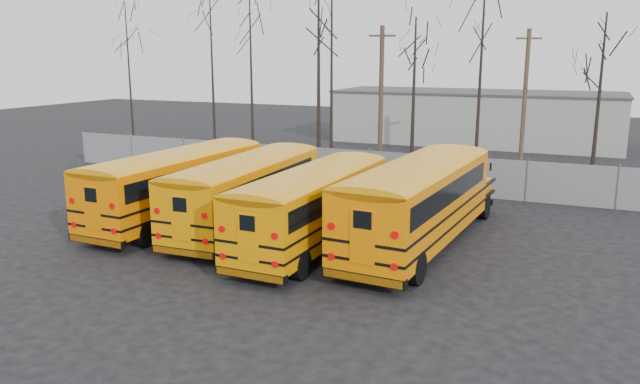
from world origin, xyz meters
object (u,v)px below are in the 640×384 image
at_px(bus_b, 249,186).
at_px(utility_pole_right, 525,99).
at_px(bus_c, 316,200).
at_px(bus_d, 420,196).
at_px(utility_pole_left, 381,100).
at_px(bus_a, 180,179).

relative_size(bus_b, utility_pole_right, 1.29).
bearing_deg(bus_c, bus_d, 23.58).
distance_m(bus_b, utility_pole_left, 13.74).
distance_m(bus_a, utility_pole_left, 14.48).
relative_size(bus_b, utility_pole_left, 1.27).
bearing_deg(bus_a, bus_c, -6.06).
height_order(bus_b, bus_d, bus_d).
xyz_separation_m(bus_b, utility_pole_right, (8.69, 17.97, 2.57)).
bearing_deg(bus_a, utility_pole_right, 58.70).
relative_size(bus_d, utility_pole_left, 1.39).
height_order(bus_a, utility_pole_left, utility_pole_left).
height_order(bus_a, bus_c, bus_a).
relative_size(bus_a, utility_pole_left, 1.31).
distance_m(bus_d, utility_pole_left, 14.53).
xyz_separation_m(bus_b, utility_pole_left, (1.14, 13.44, 2.64)).
distance_m(bus_b, utility_pole_right, 20.12).
bearing_deg(bus_d, utility_pole_right, 88.45).
bearing_deg(bus_a, utility_pole_left, 74.14).
relative_size(utility_pole_left, utility_pole_right, 1.01).
bearing_deg(bus_c, utility_pole_left, 100.22).
relative_size(bus_a, bus_d, 0.94).
xyz_separation_m(bus_a, utility_pole_right, (11.97, 18.08, 2.53)).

